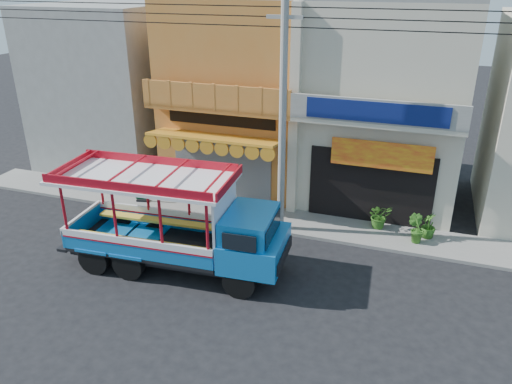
% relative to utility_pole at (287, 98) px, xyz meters
% --- Properties ---
extents(ground, '(90.00, 90.00, 0.00)m').
position_rel_utility_pole_xyz_m(ground, '(0.85, -3.30, -5.03)').
color(ground, black).
rests_on(ground, ground).
extents(sidewalk, '(30.00, 2.00, 0.12)m').
position_rel_utility_pole_xyz_m(sidewalk, '(0.85, 0.70, -4.97)').
color(sidewalk, slate).
rests_on(sidewalk, ground).
extents(shophouse_left, '(6.00, 7.50, 8.24)m').
position_rel_utility_pole_xyz_m(shophouse_left, '(-3.15, 4.66, -0.92)').
color(shophouse_left, '#BD6E2A').
rests_on(shophouse_left, ground).
extents(shophouse_right, '(6.00, 6.75, 8.24)m').
position_rel_utility_pole_xyz_m(shophouse_right, '(2.85, 4.66, -0.93)').
color(shophouse_right, beige).
rests_on(shophouse_right, ground).
extents(party_pilaster, '(0.35, 0.30, 8.00)m').
position_rel_utility_pole_xyz_m(party_pilaster, '(-0.15, 1.55, -1.03)').
color(party_pilaster, beige).
rests_on(party_pilaster, ground).
extents(filler_building_left, '(6.00, 6.00, 7.60)m').
position_rel_utility_pole_xyz_m(filler_building_left, '(-10.15, 4.70, -1.23)').
color(filler_building_left, gray).
rests_on(filler_building_left, ground).
extents(utility_pole, '(28.00, 0.26, 9.00)m').
position_rel_utility_pole_xyz_m(utility_pole, '(0.00, 0.00, 0.00)').
color(utility_pole, gray).
rests_on(utility_pole, ground).
extents(songthaew_truck, '(7.39, 2.82, 3.39)m').
position_rel_utility_pole_xyz_m(songthaew_truck, '(-2.09, -3.58, -3.40)').
color(songthaew_truck, black).
rests_on(songthaew_truck, ground).
extents(green_sign, '(0.58, 0.35, 0.89)m').
position_rel_utility_pole_xyz_m(green_sign, '(-6.26, 0.41, -4.54)').
color(green_sign, black).
rests_on(green_sign, sidewalk).
extents(potted_plant_a, '(1.08, 1.02, 0.95)m').
position_rel_utility_pole_xyz_m(potted_plant_a, '(3.33, 1.22, -4.44)').
color(potted_plant_a, '#2E601B').
rests_on(potted_plant_a, sidewalk).
extents(potted_plant_b, '(0.71, 0.66, 1.03)m').
position_rel_utility_pole_xyz_m(potted_plant_b, '(4.66, 0.53, -4.40)').
color(potted_plant_b, '#2E601B').
rests_on(potted_plant_b, sidewalk).
extents(potted_plant_c, '(0.53, 0.53, 0.95)m').
position_rel_utility_pole_xyz_m(potted_plant_c, '(5.07, 1.01, -4.44)').
color(potted_plant_c, '#2E601B').
rests_on(potted_plant_c, sidewalk).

